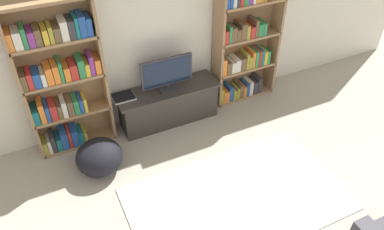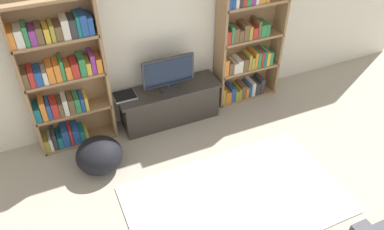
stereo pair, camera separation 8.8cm
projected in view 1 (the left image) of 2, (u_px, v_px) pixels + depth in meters
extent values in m
cube|color=silver|center=(154.00, 30.00, 4.82)|extent=(8.80, 0.06, 2.60)
cube|color=#93704C|center=(22.00, 89.00, 4.29)|extent=(0.04, 0.30, 2.00)
cube|color=#93704C|center=(102.00, 71.00, 4.61)|extent=(0.04, 0.30, 2.00)
cube|color=#93704C|center=(62.00, 74.00, 4.54)|extent=(0.98, 0.04, 2.00)
cube|color=#93704C|center=(43.00, 0.00, 3.83)|extent=(0.98, 0.30, 0.04)
cube|color=#93704C|center=(79.00, 140.00, 5.07)|extent=(0.94, 0.30, 0.04)
cube|color=#9E9333|center=(45.00, 145.00, 4.85)|extent=(0.06, 0.24, 0.18)
cube|color=silver|center=(49.00, 143.00, 4.86)|extent=(0.04, 0.24, 0.19)
cube|color=#333338|center=(53.00, 140.00, 4.86)|extent=(0.05, 0.24, 0.24)
cube|color=#196B75|center=(58.00, 141.00, 4.90)|extent=(0.06, 0.24, 0.18)
cube|color=#234C99|center=(64.00, 137.00, 4.91)|extent=(0.08, 0.24, 0.25)
cube|color=#B72D28|center=(69.00, 135.00, 4.93)|extent=(0.04, 0.24, 0.25)
cube|color=#234C99|center=(74.00, 135.00, 4.96)|extent=(0.08, 0.24, 0.23)
cube|color=#196B75|center=(80.00, 134.00, 5.00)|extent=(0.06, 0.24, 0.18)
cube|color=#9E9333|center=(85.00, 134.00, 5.02)|extent=(0.04, 0.24, 0.17)
cube|color=#93704C|center=(72.00, 111.00, 4.75)|extent=(0.94, 0.30, 0.04)
cube|color=#196B75|center=(35.00, 114.00, 4.53)|extent=(0.07, 0.24, 0.19)
cube|color=orange|center=(41.00, 110.00, 4.54)|extent=(0.06, 0.24, 0.26)
cube|color=#234C99|center=(47.00, 110.00, 4.57)|extent=(0.05, 0.24, 0.21)
cube|color=#B72D28|center=(53.00, 109.00, 4.60)|extent=(0.08, 0.24, 0.21)
cube|color=brown|center=(59.00, 108.00, 4.63)|extent=(0.05, 0.24, 0.19)
cube|color=silver|center=(63.00, 106.00, 4.63)|extent=(0.06, 0.24, 0.22)
cube|color=brown|center=(69.00, 105.00, 4.66)|extent=(0.07, 0.24, 0.21)
cube|color=#2D7F47|center=(75.00, 103.00, 4.69)|extent=(0.06, 0.24, 0.20)
cube|color=#234C99|center=(80.00, 102.00, 4.71)|extent=(0.05, 0.24, 0.19)
cube|color=gold|center=(84.00, 101.00, 4.73)|extent=(0.04, 0.24, 0.19)
cube|color=#93704C|center=(63.00, 79.00, 4.44)|extent=(0.94, 0.30, 0.04)
cube|color=brown|center=(23.00, 80.00, 4.22)|extent=(0.06, 0.24, 0.19)
cube|color=#B72D28|center=(29.00, 78.00, 4.24)|extent=(0.06, 0.24, 0.20)
cube|color=#234C99|center=(36.00, 77.00, 4.27)|extent=(0.08, 0.24, 0.18)
cube|color=silver|center=(43.00, 76.00, 4.30)|extent=(0.05, 0.24, 0.16)
cube|color=orange|center=(48.00, 73.00, 4.30)|extent=(0.07, 0.24, 0.21)
cube|color=orange|center=(55.00, 71.00, 4.33)|extent=(0.07, 0.24, 0.22)
cube|color=#2D7F47|center=(60.00, 69.00, 4.33)|extent=(0.04, 0.24, 0.25)
cube|color=orange|center=(66.00, 71.00, 4.38)|extent=(0.07, 0.24, 0.17)
cube|color=#B72D28|center=(73.00, 69.00, 4.40)|extent=(0.08, 0.24, 0.19)
cube|color=#2D7F47|center=(80.00, 65.00, 4.42)|extent=(0.07, 0.24, 0.23)
cube|color=gold|center=(86.00, 67.00, 4.46)|extent=(0.05, 0.24, 0.16)
cube|color=#7F338C|center=(90.00, 62.00, 4.45)|extent=(0.05, 0.24, 0.25)
cube|color=orange|center=(96.00, 63.00, 4.49)|extent=(0.07, 0.24, 0.19)
cube|color=#93704C|center=(53.00, 41.00, 4.13)|extent=(0.94, 0.30, 0.04)
cube|color=orange|center=(9.00, 39.00, 3.90)|extent=(0.05, 0.24, 0.19)
cube|color=silver|center=(17.00, 38.00, 3.92)|extent=(0.08, 0.24, 0.20)
cube|color=#2D7F47|center=(23.00, 35.00, 3.94)|extent=(0.05, 0.24, 0.22)
cube|color=#7F338C|center=(30.00, 36.00, 3.98)|extent=(0.07, 0.24, 0.17)
cube|color=brown|center=(37.00, 34.00, 4.00)|extent=(0.07, 0.24, 0.19)
cube|color=gold|center=(44.00, 34.00, 4.03)|extent=(0.06, 0.24, 0.17)
cube|color=#9E9333|center=(50.00, 32.00, 4.04)|extent=(0.04, 0.24, 0.19)
cube|color=brown|center=(56.00, 32.00, 4.07)|extent=(0.07, 0.24, 0.17)
cube|color=silver|center=(63.00, 28.00, 4.07)|extent=(0.08, 0.24, 0.22)
cube|color=#333338|center=(70.00, 27.00, 4.10)|extent=(0.07, 0.24, 0.22)
cube|color=#196B75|center=(75.00, 25.00, 4.12)|extent=(0.04, 0.24, 0.24)
cube|color=#234C99|center=(81.00, 24.00, 4.13)|extent=(0.07, 0.24, 0.24)
cube|color=#234C99|center=(87.00, 24.00, 4.17)|extent=(0.06, 0.24, 0.21)
cube|color=#93704C|center=(218.00, 44.00, 5.14)|extent=(0.04, 0.30, 2.00)
cube|color=#93704C|center=(275.00, 31.00, 5.46)|extent=(0.04, 0.30, 2.00)
cube|color=#93704C|center=(243.00, 33.00, 5.39)|extent=(0.98, 0.04, 2.00)
cube|color=#93704C|center=(242.00, 93.00, 5.92)|extent=(0.94, 0.30, 0.04)
cube|color=#9E9333|center=(219.00, 93.00, 5.67)|extent=(0.05, 0.24, 0.25)
cube|color=orange|center=(222.00, 94.00, 5.71)|extent=(0.04, 0.24, 0.19)
cube|color=orange|center=(224.00, 93.00, 5.73)|extent=(0.05, 0.24, 0.18)
cube|color=#234C99|center=(228.00, 91.00, 5.73)|extent=(0.07, 0.24, 0.23)
cube|color=#9E9333|center=(232.00, 92.00, 5.78)|extent=(0.06, 0.24, 0.16)
cube|color=#9E9333|center=(235.00, 90.00, 5.79)|extent=(0.04, 0.24, 0.19)
cube|color=brown|center=(238.00, 89.00, 5.80)|extent=(0.06, 0.24, 0.22)
cube|color=orange|center=(241.00, 89.00, 5.83)|extent=(0.05, 0.24, 0.18)
cube|color=#234C99|center=(244.00, 87.00, 5.84)|extent=(0.05, 0.24, 0.20)
cube|color=silver|center=(248.00, 86.00, 5.85)|extent=(0.06, 0.24, 0.23)
cube|color=#333338|center=(252.00, 85.00, 5.89)|extent=(0.08, 0.24, 0.20)
cube|color=#333338|center=(256.00, 83.00, 5.90)|extent=(0.06, 0.24, 0.25)
cube|color=#93704C|center=(244.00, 66.00, 5.60)|extent=(0.94, 0.30, 0.04)
cube|color=orange|center=(221.00, 65.00, 5.36)|extent=(0.07, 0.24, 0.25)
cube|color=brown|center=(226.00, 65.00, 5.41)|extent=(0.08, 0.24, 0.18)
cube|color=silver|center=(230.00, 65.00, 5.44)|extent=(0.06, 0.24, 0.16)
cube|color=silver|center=(235.00, 63.00, 5.46)|extent=(0.08, 0.24, 0.19)
cube|color=brown|center=(240.00, 61.00, 5.49)|extent=(0.08, 0.24, 0.20)
cube|color=#9E9333|center=(244.00, 59.00, 5.49)|extent=(0.04, 0.24, 0.25)
cube|color=#9E9333|center=(247.00, 60.00, 5.53)|extent=(0.05, 0.24, 0.19)
cube|color=orange|center=(250.00, 57.00, 5.52)|extent=(0.04, 0.24, 0.26)
cube|color=#2D7F47|center=(253.00, 57.00, 5.55)|extent=(0.06, 0.24, 0.25)
cube|color=#B72D28|center=(256.00, 56.00, 5.56)|extent=(0.04, 0.24, 0.25)
cube|color=#196B75|center=(259.00, 55.00, 5.58)|extent=(0.04, 0.24, 0.25)
cube|color=gold|center=(262.00, 55.00, 5.61)|extent=(0.05, 0.24, 0.22)
cube|color=#2D7F47|center=(265.00, 55.00, 5.63)|extent=(0.05, 0.24, 0.21)
cube|color=#93704C|center=(248.00, 36.00, 5.29)|extent=(0.94, 0.30, 0.04)
cube|color=#B72D28|center=(223.00, 35.00, 5.07)|extent=(0.07, 0.24, 0.19)
cube|color=#2D7F47|center=(227.00, 32.00, 5.07)|extent=(0.04, 0.24, 0.24)
cube|color=brown|center=(230.00, 33.00, 5.10)|extent=(0.08, 0.24, 0.21)
cube|color=brown|center=(235.00, 33.00, 5.14)|extent=(0.07, 0.24, 0.17)
cube|color=brown|center=(240.00, 30.00, 5.15)|extent=(0.08, 0.24, 0.23)
cube|color=#9E9333|center=(244.00, 30.00, 5.18)|extent=(0.05, 0.24, 0.20)
cube|color=#B72D28|center=(249.00, 30.00, 5.22)|extent=(0.07, 0.24, 0.16)
cube|color=brown|center=(253.00, 26.00, 5.21)|extent=(0.04, 0.24, 0.25)
cube|color=#2D7F47|center=(257.00, 27.00, 5.25)|extent=(0.08, 0.24, 0.18)
cube|color=#2D7F47|center=(261.00, 27.00, 5.28)|extent=(0.05, 0.24, 0.18)
cube|color=#93704C|center=(251.00, 2.00, 4.98)|extent=(0.94, 0.30, 0.04)
cube|color=#332D28|center=(168.00, 106.00, 5.29)|extent=(1.35, 0.42, 0.50)
cube|color=#332D28|center=(167.00, 90.00, 5.12)|extent=(1.44, 0.45, 0.04)
cube|color=#2D2D33|center=(168.00, 88.00, 5.09)|extent=(0.24, 0.16, 0.03)
cylinder|color=#2D2D33|center=(168.00, 86.00, 5.07)|extent=(0.04, 0.04, 0.05)
cube|color=#2D2D33|center=(167.00, 72.00, 4.92)|extent=(0.72, 0.04, 0.40)
cube|color=black|center=(167.00, 72.00, 4.91)|extent=(0.67, 0.00, 0.36)
cube|color=#B7B7BC|center=(123.00, 97.00, 4.94)|extent=(0.29, 0.24, 0.02)
cube|color=black|center=(123.00, 96.00, 4.93)|extent=(0.28, 0.23, 0.00)
cube|color=white|center=(237.00, 199.00, 4.31)|extent=(2.45, 1.45, 0.02)
ellipsoid|color=black|center=(99.00, 157.00, 4.56)|extent=(0.57, 0.57, 0.41)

